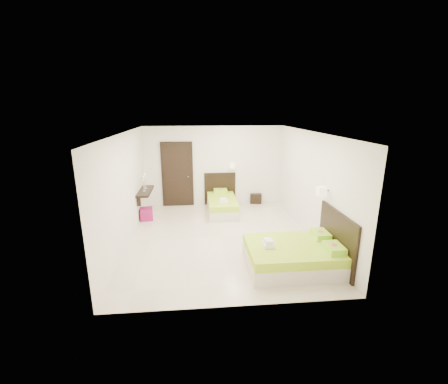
{
  "coord_description": "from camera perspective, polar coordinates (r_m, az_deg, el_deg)",
  "views": [
    {
      "loc": [
        -0.59,
        -6.94,
        3.14
      ],
      "look_at": [
        0.1,
        0.3,
        1.1
      ],
      "focal_mm": 24.0,
      "sensor_mm": 36.0,
      "label": 1
    }
  ],
  "objects": [
    {
      "name": "floor",
      "position": [
        7.64,
        -0.54,
        -8.6
      ],
      "size": [
        5.5,
        5.5,
        0.0
      ],
      "primitive_type": "plane",
      "color": "beige",
      "rests_on": "ground"
    },
    {
      "name": "console_shelf",
      "position": [
        8.98,
        -14.83,
        0.13
      ],
      "size": [
        0.35,
        1.2,
        0.78
      ],
      "color": "black",
      "rests_on": "ground"
    },
    {
      "name": "door",
      "position": [
        9.88,
        -8.86,
        3.27
      ],
      "size": [
        1.02,
        0.15,
        2.14
      ],
      "color": "black",
      "rests_on": "ground"
    },
    {
      "name": "nightstand",
      "position": [
        10.33,
        6.04,
        -1.12
      ],
      "size": [
        0.43,
        0.39,
        0.34
      ],
      "primitive_type": "cube",
      "rotation": [
        0.0,
        0.0,
        -0.14
      ],
      "color": "black",
      "rests_on": "ground"
    },
    {
      "name": "bed_single",
      "position": [
        9.39,
        -0.39,
        -2.19
      ],
      "size": [
        1.04,
        1.73,
        1.43
      ],
      "color": "beige",
      "rests_on": "ground"
    },
    {
      "name": "bed_double",
      "position": [
        6.39,
        13.62,
        -11.44
      ],
      "size": [
        1.85,
        1.58,
        1.53
      ],
      "color": "beige",
      "rests_on": "ground"
    },
    {
      "name": "ottoman",
      "position": [
        9.01,
        -14.53,
        -4.06
      ],
      "size": [
        0.4,
        0.4,
        0.35
      ],
      "primitive_type": "cube",
      "rotation": [
        0.0,
        0.0,
        0.15
      ],
      "color": "#86114C",
      "rests_on": "ground"
    }
  ]
}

